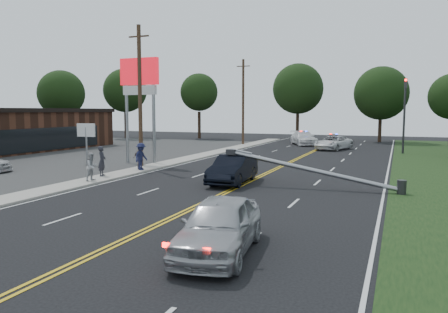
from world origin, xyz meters
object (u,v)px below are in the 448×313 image
at_px(pylon_sign, 140,85).
at_px(bystander_b, 92,167).
at_px(utility_pole_far, 243,102).
at_px(waiting_sedan, 219,225).
at_px(utility_pole_mid, 140,96).
at_px(bystander_c, 141,156).
at_px(traffic_signal, 405,109).
at_px(emergency_b, 304,138).
at_px(emergency_a, 333,143).
at_px(crashed_sedan, 233,169).
at_px(small_sign, 86,134).
at_px(bystander_a, 102,161).
at_px(bystander_d, 140,157).
at_px(fallen_streetlight, 321,171).

height_order(pylon_sign, bystander_b, pylon_sign).
distance_m(utility_pole_far, waiting_sedan, 39.66).
bearing_deg(utility_pole_mid, bystander_c, -57.51).
bearing_deg(traffic_signal, emergency_b, 147.67).
bearing_deg(emergency_a, crashed_sedan, -77.32).
height_order(small_sign, utility_pole_mid, utility_pole_mid).
xyz_separation_m(waiting_sedan, bystander_a, (-11.96, 10.37, 0.22)).
bearing_deg(emergency_b, small_sign, -140.62).
xyz_separation_m(waiting_sedan, emergency_a, (-1.64, 35.15, -0.08)).
distance_m(small_sign, waiting_sedan, 23.17).
distance_m(small_sign, bystander_c, 6.41).
relative_size(emergency_a, bystander_d, 3.28).
height_order(pylon_sign, bystander_c, pylon_sign).
height_order(waiting_sedan, bystander_d, bystander_d).
height_order(utility_pole_mid, bystander_d, utility_pole_mid).
distance_m(crashed_sedan, bystander_a, 8.13).
bearing_deg(pylon_sign, utility_pole_far, 86.28).
bearing_deg(emergency_a, traffic_signal, 3.63).
height_order(utility_pole_mid, waiting_sedan, utility_pole_mid).
relative_size(small_sign, emergency_b, 0.55).
bearing_deg(small_sign, bystander_b, -48.98).
bearing_deg(waiting_sedan, crashed_sedan, 101.08).
bearing_deg(bystander_a, emergency_b, -30.78).
height_order(bystander_c, bystander_d, bystander_c).
bearing_deg(small_sign, bystander_d, -15.61).
relative_size(pylon_sign, emergency_b, 1.42).
relative_size(utility_pole_mid, crashed_sedan, 2.08).
xyz_separation_m(fallen_streetlight, waiting_sedan, (-0.96, -11.42, -0.12)).
bearing_deg(traffic_signal, utility_pole_mid, -134.20).
xyz_separation_m(utility_pole_mid, waiting_sedan, (12.42, -15.42, -4.28)).
bearing_deg(bystander_b, fallen_streetlight, -67.55).
xyz_separation_m(bystander_b, bystander_c, (0.10, 4.90, 0.11)).
bearing_deg(utility_pole_mid, fallen_streetlight, -16.64).
height_order(traffic_signal, waiting_sedan, traffic_signal).
height_order(waiting_sedan, bystander_c, bystander_c).
bearing_deg(small_sign, utility_pole_mid, 0.00).
relative_size(emergency_a, bystander_a, 2.87).
bearing_deg(fallen_streetlight, bystander_a, -175.36).
xyz_separation_m(waiting_sedan, bystander_d, (-11.54, 13.83, 0.11)).
height_order(utility_pole_far, bystander_d, utility_pole_far).
relative_size(fallen_streetlight, bystander_d, 5.92).
relative_size(pylon_sign, bystander_b, 5.04).
distance_m(emergency_a, bystander_c, 23.64).
xyz_separation_m(emergency_a, bystander_b, (-9.70, -26.50, 0.19)).
distance_m(small_sign, utility_pole_far, 22.68).
bearing_deg(bystander_c, crashed_sedan, -102.59).
bearing_deg(small_sign, emergency_b, 65.37).
distance_m(emergency_b, bystander_b, 32.13).
bearing_deg(emergency_b, bystander_c, -127.45).
bearing_deg(small_sign, pylon_sign, 29.74).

